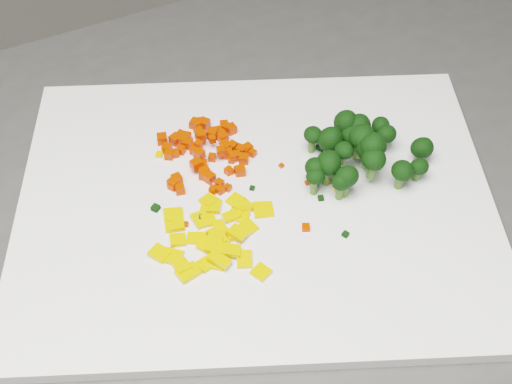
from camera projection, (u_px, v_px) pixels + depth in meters
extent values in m
cube|color=white|center=(256.00, 203.00, 0.74)|extent=(0.55, 0.46, 0.01)
cube|color=red|center=(241.00, 171.00, 0.75)|extent=(0.01, 0.01, 0.01)
cube|color=red|center=(219.00, 183.00, 0.74)|extent=(0.01, 0.01, 0.01)
cube|color=red|center=(217.00, 131.00, 0.79)|extent=(0.01, 0.01, 0.01)
cube|color=red|center=(200.00, 154.00, 0.76)|extent=(0.01, 0.01, 0.01)
cube|color=red|center=(228.00, 188.00, 0.74)|extent=(0.01, 0.01, 0.01)
cube|color=red|center=(200.00, 124.00, 0.80)|extent=(0.01, 0.01, 0.01)
cube|color=red|center=(229.00, 171.00, 0.75)|extent=(0.01, 0.01, 0.01)
cube|color=red|center=(176.00, 140.00, 0.78)|extent=(0.02, 0.02, 0.01)
cube|color=red|center=(221.00, 151.00, 0.76)|extent=(0.01, 0.01, 0.01)
cube|color=red|center=(226.00, 147.00, 0.78)|extent=(0.01, 0.01, 0.01)
cube|color=red|center=(181.00, 136.00, 0.79)|extent=(0.01, 0.01, 0.01)
cube|color=red|center=(175.00, 153.00, 0.77)|extent=(0.01, 0.01, 0.01)
cube|color=red|center=(197.00, 125.00, 0.80)|extent=(0.01, 0.01, 0.01)
cube|color=red|center=(236.00, 156.00, 0.77)|extent=(0.01, 0.01, 0.01)
cube|color=red|center=(241.00, 150.00, 0.77)|extent=(0.01, 0.01, 0.01)
cube|color=red|center=(231.00, 129.00, 0.79)|extent=(0.01, 0.01, 0.01)
cube|color=red|center=(177.00, 179.00, 0.74)|extent=(0.01, 0.01, 0.01)
cube|color=red|center=(228.00, 171.00, 0.75)|extent=(0.01, 0.01, 0.01)
cube|color=red|center=(213.00, 190.00, 0.74)|extent=(0.01, 0.01, 0.01)
cube|color=red|center=(198.00, 144.00, 0.77)|extent=(0.01, 0.01, 0.01)
cube|color=red|center=(239.00, 171.00, 0.75)|extent=(0.01, 0.01, 0.01)
cube|color=red|center=(204.00, 174.00, 0.75)|extent=(0.01, 0.01, 0.01)
cube|color=red|center=(220.00, 190.00, 0.74)|extent=(0.01, 0.01, 0.01)
cube|color=red|center=(199.00, 154.00, 0.77)|extent=(0.01, 0.01, 0.01)
cube|color=red|center=(169.00, 155.00, 0.77)|extent=(0.01, 0.01, 0.01)
cube|color=red|center=(202.00, 165.00, 0.76)|extent=(0.01, 0.01, 0.01)
cube|color=red|center=(244.00, 159.00, 0.76)|extent=(0.01, 0.01, 0.01)
cube|color=red|center=(198.00, 130.00, 0.79)|extent=(0.01, 0.01, 0.01)
cube|color=red|center=(198.00, 163.00, 0.75)|extent=(0.01, 0.01, 0.01)
cube|color=red|center=(181.00, 150.00, 0.77)|extent=(0.01, 0.01, 0.01)
cube|color=red|center=(195.00, 150.00, 0.77)|extent=(0.01, 0.01, 0.01)
cube|color=red|center=(186.00, 142.00, 0.78)|extent=(0.01, 0.01, 0.01)
cube|color=red|center=(200.00, 156.00, 0.77)|extent=(0.01, 0.01, 0.01)
cube|color=red|center=(186.00, 138.00, 0.79)|extent=(0.01, 0.01, 0.01)
cube|color=red|center=(224.00, 126.00, 0.80)|extent=(0.01, 0.01, 0.01)
cube|color=red|center=(234.00, 157.00, 0.77)|extent=(0.01, 0.01, 0.01)
cube|color=red|center=(212.00, 139.00, 0.77)|extent=(0.01, 0.01, 0.01)
cube|color=red|center=(204.00, 124.00, 0.80)|extent=(0.01, 0.01, 0.01)
cube|color=red|center=(213.00, 133.00, 0.79)|extent=(0.01, 0.01, 0.01)
cube|color=red|center=(212.00, 157.00, 0.77)|extent=(0.01, 0.01, 0.01)
cube|color=red|center=(220.00, 133.00, 0.79)|extent=(0.01, 0.01, 0.01)
cube|color=red|center=(195.00, 164.00, 0.75)|extent=(0.01, 0.01, 0.01)
cube|color=red|center=(231.00, 160.00, 0.77)|extent=(0.01, 0.01, 0.01)
cube|color=red|center=(204.00, 171.00, 0.75)|extent=(0.01, 0.01, 0.01)
cube|color=red|center=(226.00, 128.00, 0.80)|extent=(0.01, 0.01, 0.01)
cube|color=red|center=(223.00, 137.00, 0.79)|extent=(0.01, 0.01, 0.01)
cube|color=red|center=(172.00, 186.00, 0.74)|extent=(0.01, 0.01, 0.01)
cube|color=red|center=(167.00, 148.00, 0.77)|extent=(0.01, 0.01, 0.01)
cube|color=red|center=(253.00, 153.00, 0.77)|extent=(0.01, 0.01, 0.01)
cube|color=red|center=(174.00, 183.00, 0.74)|extent=(0.01, 0.01, 0.01)
cube|color=red|center=(200.00, 134.00, 0.79)|extent=(0.01, 0.01, 0.01)
cube|color=red|center=(193.00, 125.00, 0.80)|extent=(0.01, 0.01, 0.01)
cube|color=red|center=(202.00, 136.00, 0.78)|extent=(0.01, 0.01, 0.01)
cube|color=red|center=(248.00, 148.00, 0.78)|extent=(0.01, 0.01, 0.01)
cube|color=red|center=(183.00, 140.00, 0.78)|extent=(0.01, 0.01, 0.01)
cube|color=red|center=(196.00, 124.00, 0.80)|extent=(0.01, 0.01, 0.01)
cube|color=red|center=(228.00, 153.00, 0.77)|extent=(0.01, 0.01, 0.01)
cube|color=red|center=(180.00, 189.00, 0.74)|extent=(0.01, 0.01, 0.01)
cube|color=red|center=(188.00, 144.00, 0.78)|extent=(0.01, 0.01, 0.01)
cube|color=red|center=(223.00, 142.00, 0.78)|extent=(0.01, 0.01, 0.01)
cube|color=red|center=(210.00, 178.00, 0.75)|extent=(0.01, 0.01, 0.01)
cube|color=red|center=(162.00, 139.00, 0.78)|extent=(0.01, 0.01, 0.01)
cube|color=red|center=(246.00, 150.00, 0.77)|extent=(0.01, 0.01, 0.01)
cube|color=red|center=(233.00, 146.00, 0.78)|extent=(0.01, 0.01, 0.01)
cube|color=#FAB40D|center=(231.00, 216.00, 0.71)|extent=(0.02, 0.01, 0.01)
cube|color=#FAB40D|center=(238.00, 209.00, 0.72)|extent=(0.02, 0.02, 0.01)
cube|color=#FAB40D|center=(235.00, 234.00, 0.70)|extent=(0.02, 0.01, 0.01)
cube|color=#FAB40D|center=(182.00, 266.00, 0.67)|extent=(0.02, 0.02, 0.01)
cube|color=#FAB40D|center=(238.00, 233.00, 0.69)|extent=(0.02, 0.02, 0.01)
cube|color=#FAB40D|center=(175.00, 225.00, 0.71)|extent=(0.02, 0.02, 0.01)
cube|color=#FAB40D|center=(244.00, 259.00, 0.68)|extent=(0.02, 0.02, 0.01)
cube|color=#FAB40D|center=(188.00, 272.00, 0.67)|extent=(0.03, 0.02, 0.01)
cube|color=#FAB40D|center=(245.00, 205.00, 0.72)|extent=(0.02, 0.02, 0.01)
cube|color=#FAB40D|center=(160.00, 253.00, 0.68)|extent=(0.02, 0.02, 0.01)
cube|color=#FAB40D|center=(172.00, 256.00, 0.68)|extent=(0.03, 0.03, 0.01)
cube|color=#FAB40D|center=(230.00, 250.00, 0.68)|extent=(0.02, 0.02, 0.01)
cube|color=#FAB40D|center=(235.00, 200.00, 0.73)|extent=(0.02, 0.02, 0.01)
cube|color=#FAB40D|center=(214.00, 244.00, 0.69)|extent=(0.02, 0.02, 0.01)
cube|color=#FAB40D|center=(205.00, 265.00, 0.68)|extent=(0.02, 0.02, 0.00)
cube|color=#FAB40D|center=(201.00, 220.00, 0.71)|extent=(0.02, 0.02, 0.01)
cube|color=#FAB40D|center=(218.00, 253.00, 0.68)|extent=(0.02, 0.02, 0.01)
cube|color=#FAB40D|center=(218.00, 232.00, 0.70)|extent=(0.02, 0.02, 0.01)
cube|color=#FAB40D|center=(209.00, 200.00, 0.73)|extent=(0.02, 0.02, 0.01)
cube|color=#FAB40D|center=(248.00, 228.00, 0.70)|extent=(0.02, 0.02, 0.01)
cube|color=#FAB40D|center=(209.00, 221.00, 0.71)|extent=(0.02, 0.02, 0.01)
cube|color=#FAB40D|center=(206.00, 245.00, 0.69)|extent=(0.02, 0.02, 0.01)
cube|color=#FAB40D|center=(197.00, 238.00, 0.70)|extent=(0.02, 0.02, 0.01)
cube|color=#FAB40D|center=(263.00, 210.00, 0.72)|extent=(0.02, 0.02, 0.01)
cube|color=#FAB40D|center=(261.00, 272.00, 0.67)|extent=(0.02, 0.02, 0.00)
cube|color=#FAB40D|center=(218.00, 239.00, 0.69)|extent=(0.02, 0.01, 0.01)
cube|color=#FAB40D|center=(218.00, 243.00, 0.69)|extent=(0.03, 0.02, 0.01)
cube|color=#FAB40D|center=(219.00, 227.00, 0.70)|extent=(0.01, 0.02, 0.01)
cube|color=#FAB40D|center=(243.00, 206.00, 0.72)|extent=(0.02, 0.02, 0.01)
cube|color=#FAB40D|center=(242.00, 217.00, 0.71)|extent=(0.02, 0.02, 0.01)
cube|color=#FAB40D|center=(219.00, 260.00, 0.67)|extent=(0.02, 0.02, 0.01)
cube|color=#FAB40D|center=(175.00, 215.00, 0.72)|extent=(0.02, 0.02, 0.00)
cube|color=#FAB40D|center=(216.00, 260.00, 0.68)|extent=(0.03, 0.03, 0.00)
cube|color=#FAB40D|center=(170.00, 215.00, 0.72)|extent=(0.01, 0.02, 0.00)
cube|color=#FAB40D|center=(211.00, 206.00, 0.72)|extent=(0.03, 0.02, 0.01)
cube|color=#FAB40D|center=(178.00, 240.00, 0.69)|extent=(0.02, 0.02, 0.01)
cube|color=#FAB40D|center=(243.00, 208.00, 0.72)|extent=(0.02, 0.02, 0.01)
cube|color=red|center=(281.00, 166.00, 0.76)|extent=(0.01, 0.01, 0.00)
cube|color=black|center=(345.00, 234.00, 0.70)|extent=(0.01, 0.01, 0.00)
cube|color=red|center=(306.00, 227.00, 0.70)|extent=(0.01, 0.01, 0.01)
cube|color=black|center=(327.00, 167.00, 0.76)|extent=(0.01, 0.01, 0.00)
cube|color=black|center=(321.00, 198.00, 0.73)|extent=(0.01, 0.01, 0.00)
cube|color=red|center=(307.00, 183.00, 0.75)|extent=(0.01, 0.01, 0.00)
cube|color=black|center=(321.00, 147.00, 0.78)|extent=(0.01, 0.01, 0.01)
cube|color=black|center=(156.00, 208.00, 0.72)|extent=(0.01, 0.01, 0.01)
cube|color=black|center=(200.00, 218.00, 0.71)|extent=(0.01, 0.01, 0.00)
cube|color=black|center=(252.00, 188.00, 0.74)|extent=(0.01, 0.01, 0.00)
cube|color=#FAB40D|center=(338.00, 188.00, 0.74)|extent=(0.01, 0.01, 0.01)
cube|color=red|center=(186.00, 224.00, 0.71)|extent=(0.01, 0.01, 0.00)
cube|color=red|center=(330.00, 181.00, 0.75)|extent=(0.01, 0.01, 0.00)
cube|color=#FAB40D|center=(159.00, 154.00, 0.77)|extent=(0.01, 0.01, 0.00)
cube|color=black|center=(318.00, 167.00, 0.76)|extent=(0.01, 0.01, 0.00)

